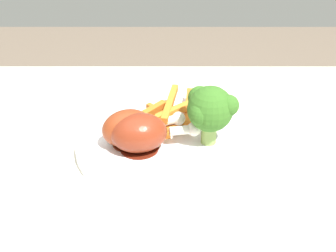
% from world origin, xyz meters
% --- Properties ---
extents(dining_table, '(1.20, 0.65, 0.74)m').
position_xyz_m(dining_table, '(0.00, 0.00, 0.62)').
color(dining_table, silver).
rests_on(dining_table, ground_plane).
extents(dinner_plate, '(0.25, 0.25, 0.01)m').
position_xyz_m(dinner_plate, '(0.04, -0.04, 0.75)').
color(dinner_plate, white).
rests_on(dinner_plate, dining_table).
extents(broccoli_floret_front, '(0.07, 0.06, 0.08)m').
position_xyz_m(broccoli_floret_front, '(-0.01, -0.03, 0.81)').
color(broccoli_floret_front, '#8BAA53').
rests_on(broccoli_floret_front, dinner_plate).
extents(carrot_fries_pile, '(0.12, 0.15, 0.03)m').
position_xyz_m(carrot_fries_pile, '(0.04, -0.08, 0.77)').
color(carrot_fries_pile, orange).
rests_on(carrot_fries_pile, dinner_plate).
extents(chicken_drumstick_near, '(0.12, 0.07, 0.05)m').
position_xyz_m(chicken_drumstick_near, '(0.08, -0.01, 0.78)').
color(chicken_drumstick_near, '#591A0E').
rests_on(chicken_drumstick_near, dinner_plate).
extents(chicken_drumstick_far, '(0.12, 0.07, 0.05)m').
position_xyz_m(chicken_drumstick_far, '(0.09, -0.03, 0.78)').
color(chicken_drumstick_far, '#5F1F0E').
rests_on(chicken_drumstick_far, dinner_plate).
extents(fork, '(0.13, 0.15, 0.00)m').
position_xyz_m(fork, '(0.21, 0.15, 0.75)').
color(fork, silver).
rests_on(fork, dining_table).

